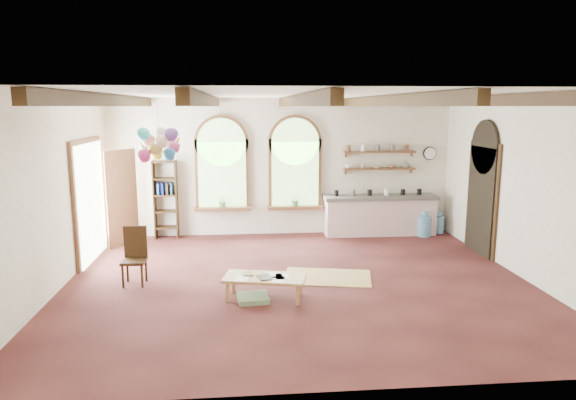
{
  "coord_description": "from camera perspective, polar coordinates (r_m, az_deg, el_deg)",
  "views": [
    {
      "loc": [
        -0.95,
        -8.47,
        3.01
      ],
      "look_at": [
        -0.12,
        0.6,
        1.34
      ],
      "focal_mm": 32.0,
      "sensor_mm": 36.0,
      "label": 1
    }
  ],
  "objects": [
    {
      "name": "tablet",
      "position": [
        8.13,
        -2.62,
        -8.57
      ],
      "size": [
        0.26,
        0.32,
        0.01
      ],
      "primitive_type": "cube",
      "rotation": [
        0.0,
        0.0,
        0.24
      ],
      "color": "black",
      "rests_on": "coffee_table"
    },
    {
      "name": "potted_plant_right",
      "position": [
        12.05,
        0.84,
        0.04
      ],
      "size": [
        0.27,
        0.23,
        0.3
      ],
      "primitive_type": "imported",
      "color": "#598C4C",
      "rests_on": "window_right"
    },
    {
      "name": "wall_shelf_lower",
      "position": [
        12.37,
        10.09,
        3.43
      ],
      "size": [
        1.7,
        0.24,
        0.04
      ],
      "primitive_type": "cube",
      "color": "brown",
      "rests_on": "wall_back"
    },
    {
      "name": "ceiling_beams",
      "position": [
        8.52,
        1.21,
        10.98
      ],
      "size": [
        6.2,
        6.8,
        0.18
      ],
      "primitive_type": null,
      "color": "#3D2613",
      "rests_on": "ceiling"
    },
    {
      "name": "wall_clock",
      "position": [
        12.78,
        15.49,
        5.01
      ],
      "size": [
        0.32,
        0.04,
        0.32
      ],
      "primitive_type": "cylinder",
      "rotation": [
        1.57,
        0.0,
        0.0
      ],
      "color": "black",
      "rests_on": "wall_back"
    },
    {
      "name": "shelf_cup_b",
      "position": [
        12.26,
        8.29,
        3.74
      ],
      "size": [
        0.1,
        0.1,
        0.09
      ],
      "primitive_type": "imported",
      "color": "beige",
      "rests_on": "wall_shelf_lower"
    },
    {
      "name": "window_right",
      "position": [
        12.04,
        0.79,
        3.79
      ],
      "size": [
        1.3,
        0.28,
        2.2
      ],
      "color": "brown",
      "rests_on": "floor"
    },
    {
      "name": "shelf_bowl_a",
      "position": [
        12.35,
        9.87,
        3.65
      ],
      "size": [
        0.22,
        0.22,
        0.05
      ],
      "primitive_type": "imported",
      "color": "beige",
      "rests_on": "wall_shelf_lower"
    },
    {
      "name": "shelf_bowl_b",
      "position": [
        12.44,
        11.43,
        3.66
      ],
      "size": [
        0.2,
        0.2,
        0.06
      ],
      "primitive_type": "imported",
      "color": "#8C664C",
      "rests_on": "wall_shelf_lower"
    },
    {
      "name": "window_left",
      "position": [
        11.98,
        -7.34,
        3.68
      ],
      "size": [
        1.3,
        0.28,
        2.2
      ],
      "color": "brown",
      "rests_on": "floor"
    },
    {
      "name": "kitchen_counter",
      "position": [
        12.37,
        10.15,
        -1.61
      ],
      "size": [
        2.68,
        0.62,
        0.94
      ],
      "color": "beige",
      "rests_on": "floor"
    },
    {
      "name": "floor_mat",
      "position": [
        9.28,
        4.4,
        -8.54
      ],
      "size": [
        1.7,
        1.24,
        0.02
      ],
      "primitive_type": "cube",
      "rotation": [
        0.0,
        0.0,
        -0.21
      ],
      "color": "tan",
      "rests_on": "floor"
    },
    {
      "name": "shelf_cup_a",
      "position": [
        12.19,
        6.68,
        3.74
      ],
      "size": [
        0.12,
        0.1,
        0.1
      ],
      "primitive_type": "imported",
      "color": "white",
      "rests_on": "wall_shelf_lower"
    },
    {
      "name": "coffee_table",
      "position": [
        8.21,
        -2.63,
        -8.76
      ],
      "size": [
        1.37,
        0.85,
        0.36
      ],
      "color": "tan",
      "rests_on": "floor"
    },
    {
      "name": "left_doorway",
      "position": [
        10.86,
        -21.16,
        -0.2
      ],
      "size": [
        0.1,
        1.9,
        2.5
      ],
      "primitive_type": "cube",
      "color": "brown",
      "rests_on": "floor"
    },
    {
      "name": "water_jug_b",
      "position": [
        12.46,
        14.9,
        -2.73
      ],
      "size": [
        0.31,
        0.31,
        0.61
      ],
      "color": "#5894BE",
      "rests_on": "floor"
    },
    {
      "name": "floor",
      "position": [
        9.03,
        1.13,
        -9.09
      ],
      "size": [
        8.0,
        8.0,
        0.0
      ],
      "primitive_type": "plane",
      "color": "#5B2725",
      "rests_on": "ground"
    },
    {
      "name": "right_doorway",
      "position": [
        11.27,
        20.66,
        -0.06
      ],
      "size": [
        0.1,
        1.3,
        2.4
      ],
      "primitive_type": "cube",
      "color": "black",
      "rests_on": "floor"
    },
    {
      "name": "table_book",
      "position": [
        8.31,
        -5.04,
        -8.16
      ],
      "size": [
        0.17,
        0.24,
        0.02
      ],
      "primitive_type": "imported",
      "rotation": [
        0.0,
        0.0,
        0.02
      ],
      "color": "olive",
      "rests_on": "coffee_table"
    },
    {
      "name": "wall_shelf_upper",
      "position": [
        12.33,
        10.14,
        5.28
      ],
      "size": [
        1.7,
        0.24,
        0.04
      ],
      "primitive_type": "cube",
      "color": "brown",
      "rests_on": "wall_back"
    },
    {
      "name": "potted_plant_left",
      "position": [
        11.99,
        -7.27,
        -0.09
      ],
      "size": [
        0.27,
        0.23,
        0.3
      ],
      "primitive_type": "imported",
      "color": "#598C4C",
      "rests_on": "window_left"
    },
    {
      "name": "balloon_cluster",
      "position": [
        9.4,
        -14.15,
        6.04
      ],
      "size": [
        0.76,
        0.76,
        1.15
      ],
      "color": "white",
      "rests_on": "floor"
    },
    {
      "name": "side_chair",
      "position": [
        9.22,
        -16.67,
        -7.25
      ],
      "size": [
        0.41,
        0.41,
        0.99
      ],
      "color": "#3D2613",
      "rests_on": "floor"
    },
    {
      "name": "shelf_vase",
      "position": [
        12.54,
        12.98,
        3.95
      ],
      "size": [
        0.18,
        0.18,
        0.19
      ],
      "primitive_type": "imported",
      "color": "slate",
      "rests_on": "wall_shelf_lower"
    },
    {
      "name": "floor_cushion",
      "position": [
        8.23,
        -3.89,
        -10.8
      ],
      "size": [
        0.52,
        0.52,
        0.08
      ],
      "primitive_type": "cube",
      "rotation": [
        0.0,
        0.0,
        0.1
      ],
      "color": "#6E8B60",
      "rests_on": "floor"
    },
    {
      "name": "bookshelf",
      "position": [
        12.1,
        -13.44,
        0.04
      ],
      "size": [
        0.53,
        0.32,
        1.8
      ],
      "color": "#3D2613",
      "rests_on": "floor"
    },
    {
      "name": "water_jug_a",
      "position": [
        12.88,
        16.35,
        -2.53
      ],
      "size": [
        0.27,
        0.27,
        0.53
      ],
      "color": "#5894BE",
      "rests_on": "floor"
    }
  ]
}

